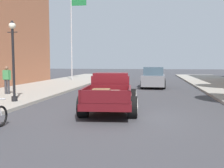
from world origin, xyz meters
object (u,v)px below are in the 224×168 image
Objects in this scene: car_background_grey at (154,78)px; street_lamp_near at (13,55)px; flagpole at (73,27)px; hotrod_truck_maroon at (111,92)px; pedestrian_sidewalk_left at (7,78)px.

car_background_grey is 1.13× the size of street_lamp_near.
flagpole is (-8.54, 6.02, 5.00)m from car_background_grey.
street_lamp_near is at bearing -124.25° from car_background_grey.
flagpole is at bearing 112.32° from hotrod_truck_maroon.
car_background_grey is 2.64× the size of pedestrian_sidewalk_left.
car_background_grey is (1.78, 10.44, 0.01)m from hotrod_truck_maroon.
street_lamp_near reaches higher than hotrod_truck_maroon.
pedestrian_sidewalk_left is 0.43× the size of street_lamp_near.
street_lamp_near is 16.21m from flagpole.
car_background_grey is 0.48× the size of flagpole.
pedestrian_sidewalk_left is 0.18× the size of flagpole.
flagpole reaches higher than pedestrian_sidewalk_left.
hotrod_truck_maroon is 10.59m from car_background_grey.
hotrod_truck_maroon is 0.55× the size of flagpole.
flagpole reaches higher than street_lamp_near.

